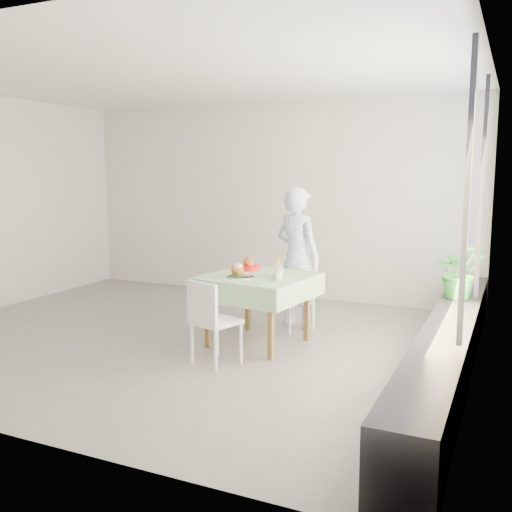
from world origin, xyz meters
The scene contains 15 objects.
floor centered at (0.00, 0.00, 0.00)m, with size 6.00×6.00×0.00m, color #605E5B.
ceiling centered at (0.00, 0.00, 2.80)m, with size 6.00×6.00×0.00m, color white.
wall_back centered at (0.00, 2.50, 1.40)m, with size 6.00×0.02×2.80m, color beige.
wall_right centered at (3.00, 0.00, 1.40)m, with size 0.02×5.00×2.80m, color beige.
window_pane centered at (2.97, 0.00, 1.65)m, with size 0.01×4.80×2.18m, color #D1E0F9.
window_ledge centered at (2.80, 0.00, 0.25)m, with size 0.40×4.80×0.50m, color black.
cafe_table centered at (0.86, 0.16, 0.46)m, with size 1.17×1.17×0.74m.
chair_far centered at (0.97, 0.87, 0.27)m, with size 0.56×0.56×0.88m.
chair_near centered at (0.75, -0.59, 0.25)m, with size 0.48×0.48×0.81m.
diner centered at (0.98, 1.00, 0.83)m, with size 0.60×0.39×1.65m, color #94B3ED.
main_dish centered at (0.74, -0.05, 0.79)m, with size 0.29×0.29×0.15m.
juice_cup_orange centered at (1.09, 0.15, 0.81)m, with size 0.10×0.10×0.28m.
juice_cup_lemonade centered at (1.15, -0.01, 0.81)m, with size 0.10×0.10×0.27m.
second_dish centered at (0.62, 0.42, 0.78)m, with size 0.27×0.27×0.13m.
potted_plant centered at (2.77, 1.02, 0.78)m, with size 0.51×0.44×0.57m, color #28792A.
Camera 1 is at (3.27, -5.18, 1.82)m, focal length 40.00 mm.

